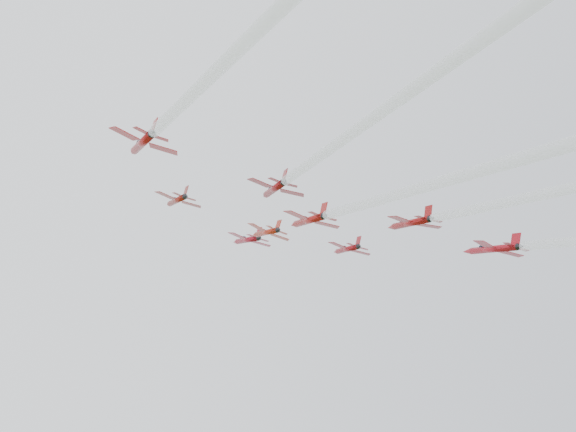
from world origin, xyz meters
name	(u,v)px	position (x,y,z in m)	size (l,w,h in m)	color
jet_lead	(247,240)	(2.38, 26.17, 175.73)	(9.73, 12.79, 7.00)	maroon
jet_row2_left	(177,200)	(-17.68, 9.62, 167.66)	(8.52, 11.20, 6.13)	maroon
jet_row2_center	(266,232)	(1.69, 14.95, 170.25)	(8.89, 11.70, 6.40)	#B32211
jet_row2_right	(347,249)	(16.48, 10.28, 167.98)	(8.76, 11.52, 6.30)	maroon
jet_center	(506,162)	(1.87, -46.04, 140.48)	(10.15, 99.38, 49.32)	#A5120F
jet_rear_farleft	(273,4)	(-29.91, -57.06, 135.11)	(9.48, 92.83, 46.07)	#A91010
jet_rear_left	(447,113)	(-9.69, -51.20, 137.97)	(8.72, 85.45, 42.41)	maroon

